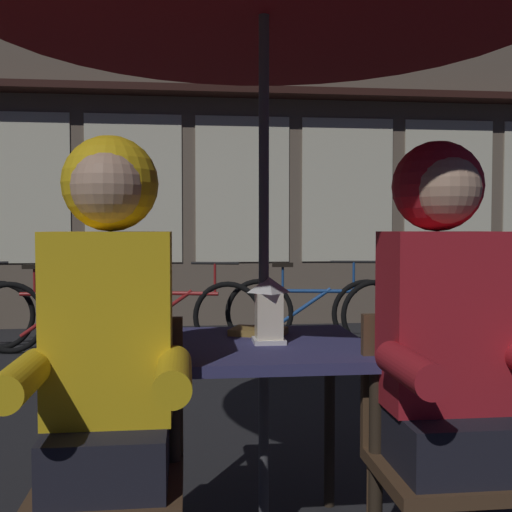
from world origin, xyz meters
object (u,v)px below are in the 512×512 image
at_px(chair_right, 437,444).
at_px(bicycle_second, 66,315).
at_px(person_left_hooded, 108,336).
at_px(bicycle_fourth, 312,312).
at_px(bicycle_fifth, 425,312).
at_px(bicycle_third, 173,315).
at_px(lantern, 269,308).
at_px(chair_left, 112,457).
at_px(cafe_table, 264,371).
at_px(book, 258,331).
at_px(person_right_hooded, 446,329).

relative_size(chair_right, bicycle_second, 0.52).
distance_m(chair_right, person_left_hooded, 1.03).
bearing_deg(bicycle_fourth, bicycle_fifth, -6.28).
bearing_deg(chair_right, bicycle_second, 114.75).
height_order(chair_right, bicycle_third, chair_right).
relative_size(lantern, chair_left, 0.27).
distance_m(chair_left, person_left_hooded, 0.36).
relative_size(lantern, person_left_hooded, 0.17).
bearing_deg(cafe_table, bicycle_second, 110.60).
relative_size(bicycle_second, bicycle_third, 1.02).
height_order(chair_right, book, chair_right).
height_order(bicycle_fourth, book, bicycle_fourth).
bearing_deg(book, chair_left, -110.15).
bearing_deg(person_right_hooded, book, 129.38).
height_order(bicycle_second, bicycle_fourth, same).
relative_size(person_right_hooded, bicycle_fourth, 0.84).
relative_size(bicycle_third, book, 8.21).
distance_m(chair_right, bicycle_fifth, 4.17).
bearing_deg(person_left_hooded, chair_right, 3.39).
distance_m(bicycle_third, bicycle_fifth, 2.39).
xyz_separation_m(bicycle_second, book, (1.37, -3.48, 0.41)).
xyz_separation_m(chair_left, person_right_hooded, (0.96, -0.06, 0.36)).
height_order(person_right_hooded, bicycle_fifth, person_right_hooded).
height_order(lantern, person_left_hooded, person_left_hooded).
distance_m(cafe_table, chair_left, 0.62).
height_order(chair_left, book, chair_left).
distance_m(cafe_table, bicycle_second, 3.90).
bearing_deg(bicycle_second, person_right_hooded, -65.55).
xyz_separation_m(person_right_hooded, bicycle_fifth, (1.51, 3.94, -0.50)).
distance_m(lantern, book, 0.21).
distance_m(chair_right, bicycle_fourth, 4.03).
relative_size(chair_left, person_left_hooded, 0.62).
bearing_deg(bicycle_second, person_left_hooded, -77.68).
relative_size(chair_left, chair_right, 1.00).
relative_size(chair_right, bicycle_third, 0.53).
relative_size(cafe_table, person_left_hooded, 0.53).
distance_m(person_right_hooded, book, 0.76).
xyz_separation_m(chair_left, bicycle_fifth, (2.47, 3.88, -0.14)).
xyz_separation_m(person_left_hooded, bicycle_second, (-0.89, 4.06, -0.50)).
xyz_separation_m(cafe_table, bicycle_third, (-0.39, 3.58, -0.29)).
relative_size(lantern, bicycle_fifth, 0.14).
distance_m(bicycle_second, book, 3.76).
distance_m(lantern, chair_right, 0.69).
height_order(bicycle_third, bicycle_fifth, same).
bearing_deg(bicycle_third, chair_left, -91.23).
height_order(cafe_table, bicycle_fifth, bicycle_fifth).
height_order(person_right_hooded, bicycle_fourth, person_right_hooded).
distance_m(cafe_table, bicycle_fourth, 3.76).
height_order(chair_left, person_left_hooded, person_left_hooded).
distance_m(lantern, bicycle_fifth, 4.08).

